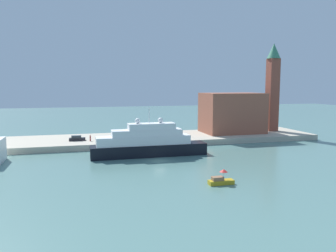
% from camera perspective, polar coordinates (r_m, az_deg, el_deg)
% --- Properties ---
extents(ground, '(400.00, 400.00, 0.00)m').
position_cam_1_polar(ground, '(75.72, -1.44, -6.02)').
color(ground, slate).
extents(quay_dock, '(110.00, 21.06, 1.62)m').
position_cam_1_polar(quay_dock, '(101.09, -4.93, -2.29)').
color(quay_dock, '#B7AD99').
rests_on(quay_dock, ground).
extents(large_yacht, '(28.06, 4.93, 11.71)m').
position_cam_1_polar(large_yacht, '(80.55, -3.53, -2.92)').
color(large_yacht, black).
rests_on(large_yacht, ground).
extents(small_motorboat, '(4.45, 1.54, 2.65)m').
position_cam_1_polar(small_motorboat, '(58.88, 9.02, -9.12)').
color(small_motorboat, '#B7991E').
rests_on(small_motorboat, ground).
extents(harbor_building, '(19.02, 13.16, 12.97)m').
position_cam_1_polar(harbor_building, '(111.25, 10.93, 2.24)').
color(harbor_building, '#93513D').
rests_on(harbor_building, quay_dock).
extents(bell_tower, '(4.45, 4.45, 29.36)m').
position_cam_1_polar(bell_tower, '(118.38, 17.51, 6.91)').
color(bell_tower, brown).
rests_on(bell_tower, quay_dock).
extents(parked_car, '(4.47, 1.86, 1.40)m').
position_cam_1_polar(parked_car, '(96.86, -15.35, -2.08)').
color(parked_car, black).
rests_on(parked_car, quay_dock).
extents(person_figure, '(0.36, 0.36, 1.78)m').
position_cam_1_polar(person_figure, '(95.00, -13.19, -2.04)').
color(person_figure, maroon).
rests_on(person_figure, quay_dock).
extents(mooring_bollard, '(0.46, 0.46, 0.88)m').
position_cam_1_polar(mooring_bollard, '(93.03, -1.73, -2.29)').
color(mooring_bollard, black).
rests_on(mooring_bollard, quay_dock).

